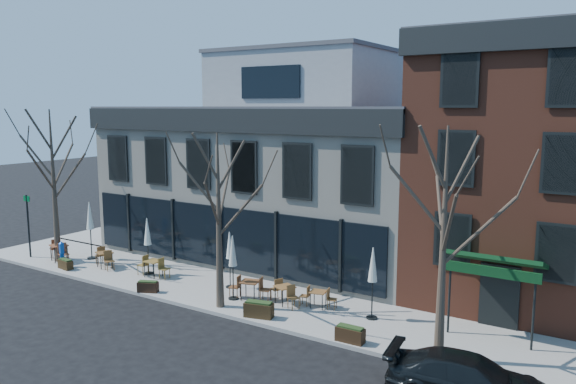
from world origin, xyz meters
The scene contains 26 objects.
ground centered at (0.00, 0.00, 0.00)m, with size 120.00×120.00×0.00m, color black.
sidewalk_front centered at (3.25, -2.15, 0.07)m, with size 33.50×4.70×0.15m, color gray.
sidewalk_side centered at (-11.25, 6.00, 0.07)m, with size 4.50×12.00×0.15m, color gray.
corner_building centered at (0.07, 5.07, 4.72)m, with size 18.39×10.39×11.10m.
red_brick_building centered at (13.00, 4.98, 5.64)m, with size 8.20×11.78×11.18m.
tree_corner centered at (-8.49, -3.20, 4.25)m, with size 3.93×3.98×7.92m.
tree_mid centered at (3.01, -3.90, 3.79)m, with size 3.50×3.55×7.04m.
tree_right centered at (12.01, -3.90, 4.02)m, with size 3.72×3.77×7.48m.
sign_pole centered at (-10.50, -3.50, 2.07)m, with size 0.50×0.10×3.40m.
parked_sedan centered at (13.48, -5.81, 0.67)m, with size 1.88×4.62×1.34m, color black.
call_box centered at (-7.43, -3.74, 0.85)m, with size 0.26×0.26×1.32m.
cafe_set_0 centered at (-8.50, -3.13, 0.69)m, with size 2.05×1.14×1.06m.
cafe_set_1 centered at (-5.54, -2.64, 0.64)m, with size 1.85×1.06×0.95m.
cafe_set_2 centered at (-2.28, -2.45, 0.65)m, with size 1.85×0.78×0.96m.
cafe_set_3 centered at (3.51, -2.55, 0.65)m, with size 1.89×0.95×0.97m.
cafe_set_4 centered at (5.05, -2.25, 0.63)m, with size 1.78×1.15×0.93m.
cafe_set_5 centered at (6.41, -1.85, 0.57)m, with size 1.60×0.74×0.82m.
umbrella_0 centered at (-7.44, -1.93, 2.31)m, with size 0.49×0.49×3.06m.
umbrella_1 centered at (-2.82, -2.25, 2.09)m, with size 0.44×0.44×2.74m.
umbrella_2 centered at (1.83, -1.77, 1.95)m, with size 0.41×0.41×2.55m.
umbrella_3 centered at (2.90, -2.91, 2.08)m, with size 0.44×0.44×2.74m.
umbrella_4 centered at (8.74, -1.80, 2.12)m, with size 0.45×0.45×2.79m.
planter_0 centered at (-6.95, -3.90, 0.40)m, with size 0.94×0.47×0.50m.
planter_1 centered at (-0.82, -4.20, 0.40)m, with size 0.95×0.69×0.50m.
planter_2 centered at (5.00, -4.02, 0.46)m, with size 1.20×0.70×0.63m.
planter_3 centered at (9.00, -4.20, 0.43)m, with size 1.01×0.41×0.56m.
Camera 1 is at (17.06, -20.85, 8.19)m, focal length 35.00 mm.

